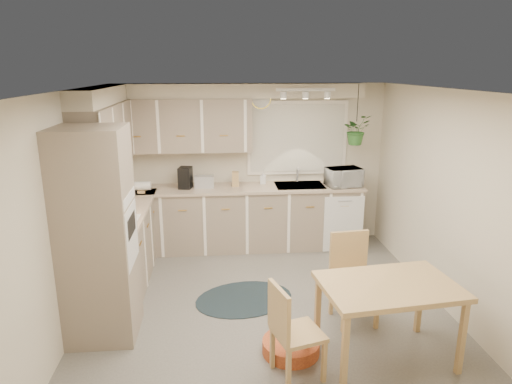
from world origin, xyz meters
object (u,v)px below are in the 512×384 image
at_px(chair_left, 298,331).
at_px(microwave, 344,175).
at_px(braided_rug, 244,299).
at_px(pet_bed, 291,347).
at_px(chair_back, 355,280).
at_px(dining_table, 386,321).

height_order(chair_left, microwave, microwave).
xyz_separation_m(braided_rug, pet_bed, (0.37, -1.07, 0.06)).
bearing_deg(microwave, pet_bed, -126.15).
bearing_deg(braided_rug, chair_back, -26.92).
bearing_deg(pet_bed, dining_table, -10.20).
relative_size(chair_left, pet_bed, 1.61).
bearing_deg(pet_bed, chair_back, 33.64).
relative_size(chair_back, braided_rug, 0.82).
height_order(dining_table, microwave, microwave).
distance_m(dining_table, microwave, 2.85).
relative_size(pet_bed, microwave, 1.11).
relative_size(chair_left, microwave, 1.79).
bearing_deg(microwave, braided_rug, -147.42).
bearing_deg(pet_bed, chair_left, -89.23).
height_order(chair_left, chair_back, chair_back).
height_order(chair_left, pet_bed, chair_left).
xyz_separation_m(dining_table, pet_bed, (-0.85, 0.15, -0.31)).
distance_m(braided_rug, microwave, 2.43).
xyz_separation_m(chair_back, microwave, (0.43, 2.08, 0.63)).
height_order(chair_back, pet_bed, chair_back).
height_order(chair_back, braided_rug, chair_back).
relative_size(dining_table, chair_left, 1.37).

